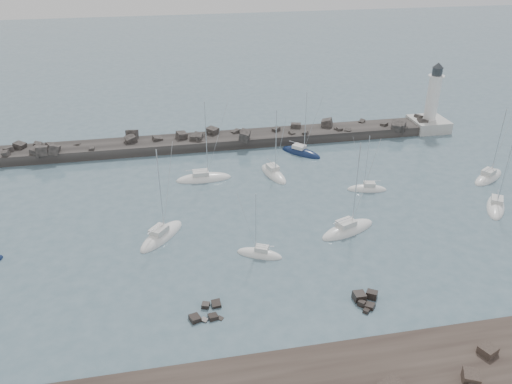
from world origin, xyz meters
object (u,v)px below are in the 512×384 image
Objects in this scene: sailboat_10 at (496,207)px; sailboat_11 at (488,178)px; sailboat_3 at (162,236)px; sailboat_4 at (204,179)px; sailboat_8 at (301,153)px; sailboat_6 at (274,174)px; sailboat_9 at (367,189)px; lighthouse at (430,115)px; sailboat_7 at (348,230)px; sailboat_5 at (260,254)px.

sailboat_10 is 10.26m from sailboat_11.
sailboat_4 reaches higher than sailboat_3.
sailboat_4 is at bearing 169.54° from sailboat_11.
sailboat_10 is at bearing -47.06° from sailboat_8.
sailboat_6 is 1.26× the size of sailboat_9.
sailboat_3 reaches higher than sailboat_10.
sailboat_4 reaches higher than sailboat_8.
sailboat_4 is 11.85m from sailboat_6.
lighthouse is 32.45m from sailboat_9.
sailboat_7 is at bearing -159.07° from sailboat_11.
sailboat_5 is 23.47m from sailboat_6.
sailboat_6 is 15.79m from sailboat_9.
sailboat_8 is 34.31m from sailboat_10.
sailboat_11 reaches higher than sailboat_10.
lighthouse is 1.13× the size of sailboat_8.
sailboat_4 is at bearing -158.69° from sailboat_8.
sailboat_5 is (12.30, -6.61, -0.02)m from sailboat_3.
sailboat_9 is (25.38, -8.72, 0.00)m from sailboat_4.
sailboat_7 is (-29.93, -34.03, -2.94)m from lighthouse.
sailboat_6 is at bearing 149.06° from sailboat_9.
sailboat_7 is (13.14, 3.34, 0.02)m from sailboat_5.
sailboat_7 is (18.10, -19.70, 0.02)m from sailboat_4.
sailboat_6 is at bearing -131.34° from sailboat_8.
lighthouse is at bearing 40.94° from sailboat_5.
sailboat_3 is 54.85m from sailboat_11.
sailboat_11 is at bearing -12.94° from sailboat_6.
sailboat_4 is 1.13× the size of sailboat_10.
sailboat_7 reaches higher than sailboat_5.
sailboat_10 is at bearing 8.06° from sailboat_5.
sailboat_5 is 0.96× the size of sailboat_9.
lighthouse reaches higher than sailboat_3.
sailboat_9 is at bearing -67.82° from sailboat_8.
sailboat_6 is 20.10m from sailboat_7.
sailboat_5 is 0.76× the size of sailboat_10.
lighthouse reaches higher than sailboat_5.
sailboat_9 is at bearing 35.04° from sailboat_5.
sailboat_8 is at bearing -166.56° from lighthouse.
sailboat_3 is at bearing -140.47° from sailboat_6.
sailboat_3 is 1.08× the size of sailboat_10.
sailboat_9 is 21.57m from sailboat_11.
sailboat_7 is 1.10× the size of sailboat_8.
sailboat_7 is at bearing -7.34° from sailboat_3.
sailboat_5 is at bearing -28.27° from sailboat_3.
sailboat_11 is at bearing 18.89° from sailboat_5.
sailboat_9 is (20.42, 14.32, -0.00)m from sailboat_5.
sailboat_4 reaches higher than sailboat_10.
sailboat_3 is at bearing -166.75° from sailboat_9.
sailboat_11 is at bearing 8.13° from sailboat_3.
sailboat_9 is (7.28, 10.98, -0.02)m from sailboat_7.
sailboat_8 is at bearing 88.45° from sailboat_7.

